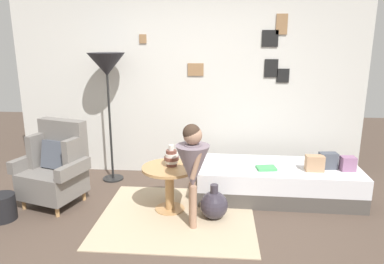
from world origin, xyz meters
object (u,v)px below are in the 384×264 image
vase_striped (171,157)px  magazine_basket (2,207)px  armchair (56,167)px  side_table (169,179)px  person_child (193,163)px  floor_lamp (107,68)px  daybed (278,181)px  demijohn_near (214,205)px  book_on_daybed (266,168)px

vase_striped → magazine_basket: size_ratio=0.86×
armchair → vase_striped: armchair is taller
side_table → armchair: bearing=175.9°
person_child → side_table: bearing=130.0°
floor_lamp → person_child: (1.20, -1.19, -0.83)m
side_table → daybed: bearing=19.8°
demijohn_near → side_table: bearing=162.8°
armchair → side_table: bearing=-4.1°
daybed → magazine_basket: daybed is taller
book_on_daybed → floor_lamp: bearing=165.2°
armchair → magazine_basket: (-0.41, -0.46, -0.30)m
person_child → book_on_daybed: person_child is taller
person_child → demijohn_near: bearing=40.8°
floor_lamp → person_child: floor_lamp is taller
demijohn_near → armchair: bearing=172.2°
demijohn_near → magazine_basket: 2.26m
vase_striped → floor_lamp: floor_lamp is taller
armchair → book_on_daybed: armchair is taller
person_child → daybed: bearing=39.1°
armchair → vase_striped: size_ratio=4.02×
floor_lamp → person_child: size_ratio=1.58×
armchair → magazine_basket: bearing=-131.4°
armchair → demijohn_near: (1.84, -0.25, -0.28)m
daybed → book_on_daybed: size_ratio=8.72×
vase_striped → demijohn_near: (0.48, -0.19, -0.46)m
armchair → side_table: armchair is taller
book_on_daybed → magazine_basket: book_on_daybed is taller
floor_lamp → magazine_basket: size_ratio=6.11×
demijohn_near → magazine_basket: bearing=-174.6°
vase_striped → demijohn_near: 0.69m
floor_lamp → book_on_daybed: floor_lamp is taller
vase_striped → floor_lamp: (-0.94, 0.82, 0.90)m
person_child → demijohn_near: 0.61m
armchair → book_on_daybed: 2.45m
daybed → vase_striped: 1.37m
armchair → vase_striped: 1.38m
side_table → floor_lamp: 1.69m
floor_lamp → magazine_basket: bearing=-124.4°
armchair → person_child: (1.63, -0.44, 0.25)m
side_table → demijohn_near: size_ratio=1.56×
person_child → magazine_basket: person_child is taller
floor_lamp → side_table: bearing=-43.1°
book_on_daybed → person_child: bearing=-140.7°
vase_striped → person_child: person_child is taller
floor_lamp → demijohn_near: size_ratio=4.42×
side_table → magazine_basket: side_table is taller
side_table → demijohn_near: bearing=-17.2°
daybed → vase_striped: (-1.24, -0.42, 0.41)m
demijohn_near → vase_striped: bearing=158.6°
side_table → person_child: size_ratio=0.56×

